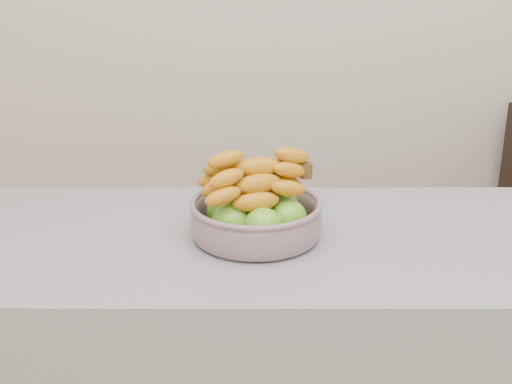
{
  "coord_description": "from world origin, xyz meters",
  "views": [
    {
      "loc": [
        -0.16,
        -0.69,
        1.51
      ],
      "look_at": [
        -0.17,
        0.68,
        1.0
      ],
      "focal_mm": 50.0,
      "sensor_mm": 36.0,
      "label": 1
    }
  ],
  "objects": [
    {
      "name": "fruit_bowl",
      "position": [
        -0.17,
        0.68,
        0.95
      ],
      "size": [
        0.28,
        0.28,
        0.17
      ],
      "rotation": [
        0.0,
        0.0,
        0.21
      ],
      "color": "#8792A2",
      "rests_on": "counter"
    }
  ]
}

